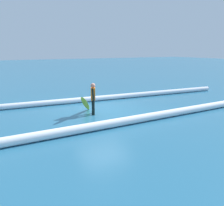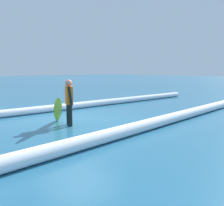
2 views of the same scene
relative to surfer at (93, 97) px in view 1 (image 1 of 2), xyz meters
The scene contains 5 objects.
ground_plane 1.23m from the surfer, 150.28° to the right, with size 122.50×122.50×0.00m, color #266385.
surfer is the anchor object (origin of this frame).
surfboard 0.48m from the surfer, 25.87° to the right, with size 1.27×1.82×1.05m.
wave_crest_foreground 2.94m from the surfer, 83.86° to the right, with size 0.30×0.30×21.29m, color white.
wave_crest_midground 2.42m from the surfer, 76.08° to the left, with size 0.34×0.34×25.58m, color white.
Camera 1 is at (5.78, 11.14, 3.07)m, focal length 41.13 mm.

